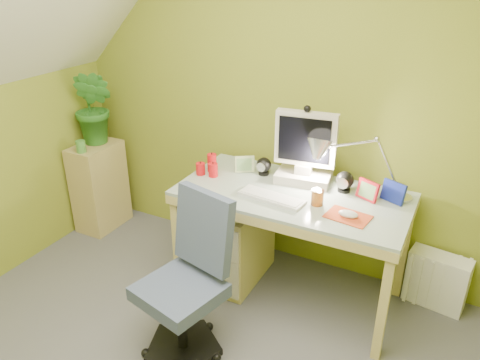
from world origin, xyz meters
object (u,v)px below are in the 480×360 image
at_px(monitor, 306,143).
at_px(task_chair, 179,291).
at_px(desk_lamp, 380,154).
at_px(radiator, 437,280).
at_px(side_ledge, 100,186).
at_px(potted_plant, 94,108).
at_px(desk, 290,244).

bearing_deg(monitor, task_chair, -116.79).
relative_size(monitor, desk_lamp, 0.94).
height_order(monitor, task_chair, monitor).
bearing_deg(radiator, desk_lamp, -153.48).
distance_m(side_ledge, potted_plant, 0.65).
height_order(desk, radiator, desk).
xyz_separation_m(monitor, task_chair, (-0.33, -0.95, -0.59)).
height_order(side_ledge, radiator, side_ledge).
distance_m(monitor, side_ledge, 1.83).
height_order(desk, monitor, monitor).
bearing_deg(radiator, desk, -151.44).
relative_size(desk, task_chair, 1.67).
bearing_deg(desk_lamp, task_chair, -115.04).
distance_m(monitor, radiator, 1.22).
bearing_deg(radiator, potted_plant, -167.77).
bearing_deg(potted_plant, side_ledge, -101.98).
distance_m(desk, potted_plant, 1.82).
height_order(potted_plant, task_chair, potted_plant).
relative_size(task_chair, radiator, 2.29).
bearing_deg(side_ledge, task_chair, -32.49).
bearing_deg(desk, radiator, 19.78).
distance_m(potted_plant, radiator, 2.72).
bearing_deg(side_ledge, radiator, 4.64).
relative_size(desk, monitor, 2.70).
bearing_deg(monitor, desk_lamp, -7.36).
height_order(monitor, side_ledge, monitor).
height_order(desk_lamp, task_chair, desk_lamp).
distance_m(desk, side_ledge, 1.71).
relative_size(desk, side_ledge, 1.95).
xyz_separation_m(desk_lamp, task_chair, (-0.78, -0.95, -0.60)).
distance_m(side_ledge, radiator, 2.61).
xyz_separation_m(side_ledge, radiator, (2.59, 0.21, -0.17)).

